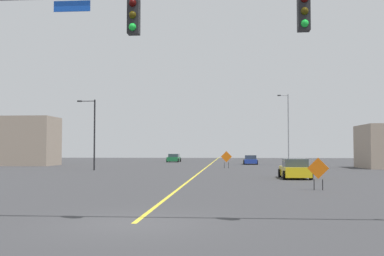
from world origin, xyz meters
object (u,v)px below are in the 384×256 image
Objects in this scene: construction_sign_right_shoulder at (226,157)px; car_green_near at (174,158)px; street_lamp_near_right at (93,131)px; car_blue_passing at (250,160)px; traffic_signal_assembly at (299,33)px; construction_sign_left_lane at (318,170)px; car_yellow_distant at (295,169)px; street_lamp_far_right at (288,127)px.

construction_sign_right_shoulder is 0.42× the size of car_green_near.
street_lamp_near_right reaches higher than car_blue_passing.
construction_sign_left_lane is at bearing 77.31° from traffic_signal_assembly.
construction_sign_left_lane is at bearing -87.80° from car_blue_passing.
car_green_near is at bearing 104.51° from construction_sign_left_lane.
car_yellow_distant is at bearing 89.17° from construction_sign_left_lane.
car_green_near reaches higher than car_blue_passing.
traffic_signal_assembly is 40.30m from construction_sign_right_shoulder.
construction_sign_left_lane is at bearing -94.75° from street_lamp_far_right.
construction_sign_left_lane is 0.88× the size of construction_sign_right_shoulder.
construction_sign_right_shoulder is 14.78m from car_blue_passing.
street_lamp_far_right is 2.10× the size of car_green_near.
street_lamp_far_right is 7.54m from car_blue_passing.
car_yellow_distant reaches higher than car_green_near.
car_green_near is 1.00× the size of car_blue_passing.
street_lamp_far_right is at bearing 38.36° from street_lamp_near_right.
street_lamp_far_right is (5.90, 50.94, -0.22)m from traffic_signal_assembly.
car_green_near is (-11.40, 65.96, -4.77)m from traffic_signal_assembly.
street_lamp_far_right is 2.10× the size of car_blue_passing.
car_yellow_distant is (1.78, -32.74, 0.05)m from car_blue_passing.
street_lamp_near_right reaches higher than traffic_signal_assembly.
car_yellow_distant is at bearing -72.25° from car_green_near.
construction_sign_right_shoulder reaches higher than car_green_near.
car_green_near is 16.96m from car_blue_passing.
construction_sign_left_lane is 9.94m from car_yellow_distant.
street_lamp_near_right is 3.74× the size of construction_sign_right_shoulder.
street_lamp_far_right reaches higher than car_green_near.
street_lamp_near_right reaches higher than construction_sign_left_lane.
street_lamp_far_right is 23.35m from car_green_near.
street_lamp_near_right is 1.58× the size of car_blue_passing.
street_lamp_near_right is 26.94m from car_blue_passing.
street_lamp_far_right is 5.66× the size of construction_sign_left_lane.
street_lamp_far_right reaches higher than car_yellow_distant.
car_blue_passing is (1.00, 54.39, -4.80)m from traffic_signal_assembly.
traffic_signal_assembly is at bearing -86.67° from construction_sign_right_shoulder.
traffic_signal_assembly is 2.04× the size of street_lamp_near_right.
car_yellow_distant is at bearing 82.68° from traffic_signal_assembly.
construction_sign_left_lane is 28.73m from construction_sign_right_shoulder.
car_blue_passing is (12.40, -11.56, -0.03)m from car_green_near.
street_lamp_far_right is at bearing 53.03° from construction_sign_right_shoulder.
car_yellow_distant is (2.78, 21.65, -4.75)m from traffic_signal_assembly.
street_lamp_near_right is 28.90m from construction_sign_left_lane.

